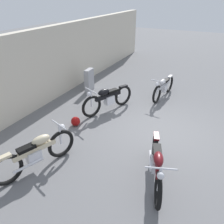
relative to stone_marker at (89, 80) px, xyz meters
The scene contains 8 objects.
ground_plane 4.04m from the stone_marker, 116.69° to the right, with size 40.00×40.00×0.00m, color slate.
building_wall 2.20m from the stone_marker, 153.30° to the left, with size 18.00×0.30×2.64m, color beige.
stone_marker is the anchor object (origin of this frame).
helmet 2.87m from the stone_marker, 157.75° to the right, with size 0.29×0.29×0.29m, color maroon.
motorcycle_black 2.00m from the stone_marker, 130.60° to the right, with size 1.99×1.05×0.96m.
motorcycle_maroon 5.51m from the stone_marker, 133.71° to the right, with size 1.99×0.88×0.93m.
motorcycle_silver 3.02m from the stone_marker, 77.21° to the right, with size 1.95×0.55×0.88m.
motorcycle_cream 4.85m from the stone_marker, 163.38° to the right, with size 2.01×0.90×0.94m.
Camera 1 is at (-5.86, -1.22, 3.76)m, focal length 36.83 mm.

